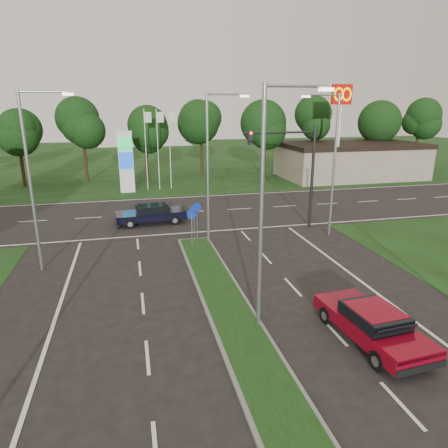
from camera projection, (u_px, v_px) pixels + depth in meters
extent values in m
cube|color=black|center=(154.00, 162.00, 61.09)|extent=(160.00, 50.00, 0.02)
cube|color=black|center=(180.00, 213.00, 32.16)|extent=(160.00, 12.00, 0.02)
cube|color=slate|center=(254.00, 359.00, 13.48)|extent=(2.00, 26.00, 0.12)
cube|color=gray|center=(350.00, 161.00, 47.63)|extent=(16.00, 9.00, 4.00)
cylinder|color=gray|center=(261.00, 216.00, 14.26)|extent=(0.16, 0.16, 9.00)
cylinder|color=gray|center=(296.00, 86.00, 13.25)|extent=(2.20, 0.10, 0.10)
cube|color=#FFF2CC|center=(326.00, 89.00, 13.52)|extent=(0.50, 0.22, 0.12)
cylinder|color=gray|center=(208.00, 172.00, 23.59)|extent=(0.16, 0.16, 9.00)
cylinder|color=gray|center=(226.00, 94.00, 22.58)|extent=(2.20, 0.10, 0.10)
cube|color=#FFF2CC|center=(244.00, 96.00, 22.85)|extent=(0.50, 0.22, 0.12)
cylinder|color=gray|center=(31.00, 185.00, 19.68)|extent=(0.16, 0.16, 9.00)
cylinder|color=gray|center=(43.00, 92.00, 18.67)|extent=(2.20, 0.10, 0.10)
cube|color=#FFF2CC|center=(68.00, 94.00, 18.94)|extent=(0.50, 0.22, 0.12)
cylinder|color=gray|center=(334.00, 168.00, 25.40)|extent=(0.16, 0.16, 9.00)
cylinder|color=gray|center=(323.00, 95.00, 23.90)|extent=(2.20, 0.10, 0.10)
cube|color=#FFF2CC|center=(306.00, 97.00, 23.69)|extent=(0.50, 0.22, 0.12)
cylinder|color=black|center=(312.00, 178.00, 27.44)|extent=(0.20, 0.20, 7.00)
cylinder|color=black|center=(280.00, 133.00, 26.00)|extent=(5.00, 0.14, 0.14)
cube|color=black|center=(250.00, 138.00, 25.65)|extent=(0.28, 0.28, 0.90)
sphere|color=#FF190C|center=(251.00, 133.00, 25.40)|extent=(0.20, 0.20, 0.20)
cylinder|color=gray|center=(192.00, 231.00, 23.85)|extent=(0.06, 0.06, 2.20)
cylinder|color=#0C26A5|center=(192.00, 215.00, 23.56)|extent=(0.56, 0.04, 0.56)
cylinder|color=gray|center=(194.00, 226.00, 24.85)|extent=(0.06, 0.06, 2.20)
cylinder|color=#0C26A5|center=(194.00, 210.00, 24.56)|extent=(0.56, 0.04, 0.56)
cylinder|color=gray|center=(197.00, 222.00, 25.57)|extent=(0.06, 0.06, 2.20)
cylinder|color=#0C26A5|center=(197.00, 207.00, 25.28)|extent=(0.56, 0.04, 0.56)
cube|color=silver|center=(126.00, 162.00, 38.82)|extent=(1.40, 0.30, 6.00)
cube|color=#0CA53F|center=(125.00, 144.00, 38.14)|extent=(1.30, 0.08, 1.20)
cube|color=#0C3FBF|center=(126.00, 160.00, 38.60)|extent=(1.30, 0.08, 1.60)
cylinder|color=silver|center=(146.00, 150.00, 39.91)|extent=(0.08, 0.08, 8.00)
cube|color=#B2D8B2|center=(148.00, 117.00, 39.08)|extent=(0.70, 0.02, 1.00)
cylinder|color=silver|center=(158.00, 150.00, 40.18)|extent=(0.08, 0.08, 8.00)
cube|color=#B2D8B2|center=(160.00, 117.00, 39.34)|extent=(0.70, 0.02, 1.00)
cylinder|color=silver|center=(170.00, 150.00, 40.44)|extent=(0.08, 0.08, 8.00)
cube|color=#B2D8B2|center=(172.00, 117.00, 39.61)|extent=(0.70, 0.02, 1.00)
cylinder|color=silver|center=(338.00, 138.00, 42.17)|extent=(0.30, 0.30, 10.00)
cube|color=#BF0C07|center=(342.00, 94.00, 40.92)|extent=(2.20, 0.35, 2.00)
torus|color=#FFC600|center=(339.00, 94.00, 40.61)|extent=(1.06, 0.16, 1.06)
torus|color=#FFC600|center=(347.00, 94.00, 40.81)|extent=(1.06, 0.16, 1.06)
cylinder|color=black|center=(162.00, 160.00, 46.46)|extent=(0.36, 0.36, 4.40)
sphere|color=black|center=(160.00, 122.00, 45.24)|extent=(6.00, 6.00, 6.00)
sphere|color=black|center=(163.00, 113.00, 44.84)|extent=(4.80, 4.80, 4.80)
cube|color=maroon|center=(371.00, 325.00, 14.50)|extent=(2.35, 4.94, 0.49)
cube|color=black|center=(374.00, 315.00, 14.28)|extent=(1.83, 2.24, 0.46)
cube|color=maroon|center=(375.00, 309.00, 14.22)|extent=(1.71, 1.85, 0.04)
cylinder|color=black|center=(326.00, 316.00, 15.71)|extent=(0.27, 0.69, 0.67)
cylinder|color=black|center=(365.00, 309.00, 16.24)|extent=(0.27, 0.69, 0.67)
cylinder|color=black|center=(378.00, 361.00, 12.91)|extent=(0.27, 0.69, 0.67)
cylinder|color=black|center=(422.00, 351.00, 13.45)|extent=(0.27, 0.69, 0.67)
cube|color=black|center=(151.00, 215.00, 29.09)|extent=(5.08, 2.37, 0.51)
cube|color=black|center=(152.00, 209.00, 28.98)|extent=(2.29, 1.87, 0.47)
cube|color=black|center=(152.00, 205.00, 28.91)|extent=(1.89, 1.74, 0.04)
cylinder|color=black|center=(130.00, 224.00, 27.86)|extent=(0.71, 0.27, 0.70)
cylinder|color=black|center=(128.00, 217.00, 29.56)|extent=(0.71, 0.27, 0.70)
cylinder|color=black|center=(175.00, 220.00, 28.76)|extent=(0.71, 0.27, 0.70)
cylinder|color=black|center=(170.00, 214.00, 30.47)|extent=(0.71, 0.27, 0.70)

